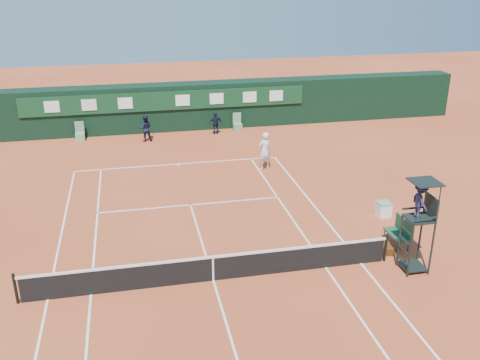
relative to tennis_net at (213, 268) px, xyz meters
name	(u,v)px	position (x,y,z in m)	size (l,w,h in m)	color
ground	(213,280)	(0.00, 0.00, -0.51)	(90.00, 90.00, 0.00)	#B74E2B
court_lines	(213,280)	(0.00, 0.00, -0.50)	(11.05, 23.85, 0.01)	silver
tennis_net	(213,268)	(0.00, 0.00, 0.00)	(12.90, 0.10, 1.10)	black
back_wall	(166,107)	(0.00, 18.74, 1.00)	(40.00, 1.65, 3.00)	black
linesman_chair_left	(80,135)	(-5.50, 17.48, -0.19)	(0.55, 0.50, 1.15)	#639767
linesman_chair_right	(237,126)	(4.50, 17.48, -0.19)	(0.55, 0.50, 1.15)	#588761
umpire_chair	(420,208)	(7.09, -0.78, 1.95)	(0.96, 0.95, 3.42)	black
player_bench	(400,231)	(7.50, 1.04, 0.09)	(0.56, 1.20, 1.10)	#1A422C
tennis_bag	(386,248)	(6.79, 0.62, -0.37)	(0.33, 0.74, 0.28)	black
cooler	(383,209)	(8.06, 3.53, -0.18)	(0.57, 0.57, 0.65)	silver
tennis_ball	(166,196)	(-1.00, 7.55, -0.48)	(0.07, 0.07, 0.07)	#C8D732
player	(265,151)	(4.45, 10.18, 0.51)	(0.75, 0.49, 2.04)	white
ball_kid_left	(145,128)	(-1.51, 16.44, 0.30)	(0.79, 0.62, 1.62)	black
ball_kid_right	(216,123)	(2.97, 17.00, 0.21)	(0.84, 0.35, 1.43)	black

